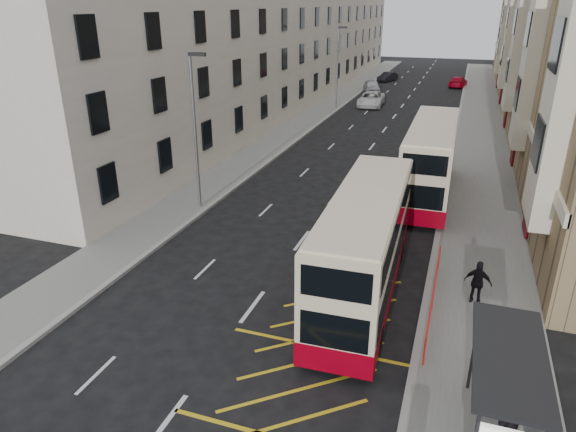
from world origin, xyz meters
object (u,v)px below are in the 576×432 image
at_px(bus_shelter, 513,392).
at_px(street_lamp_far, 338,63).
at_px(white_van, 371,99).
at_px(car_red, 458,82).
at_px(street_lamp_near, 195,124).
at_px(car_dark, 388,77).
at_px(pedestrian_far, 478,282).
at_px(pedestrian_near, 509,431).
at_px(car_silver, 372,87).
at_px(double_decker_front, 365,245).
at_px(double_decker_rear, 430,160).

xyz_separation_m(bus_shelter, street_lamp_far, (-14.69, 42.39, 2.50)).
xyz_separation_m(white_van, car_red, (8.30, 17.14, -0.07)).
relative_size(street_lamp_near, car_dark, 2.07).
relative_size(pedestrian_far, car_red, 0.36).
height_order(bus_shelter, pedestrian_near, bus_shelter).
distance_m(pedestrian_near, car_silver, 55.28).
relative_size(car_silver, car_red, 0.98).
relative_size(car_silver, car_dark, 1.18).
height_order(double_decker_front, car_red, double_decker_front).
height_order(pedestrian_near, car_red, pedestrian_near).
bearing_deg(street_lamp_far, pedestrian_far, -68.26).
height_order(pedestrian_far, car_red, pedestrian_far).
xyz_separation_m(street_lamp_near, double_decker_rear, (11.35, 6.01, -2.47)).
distance_m(bus_shelter, car_silver, 55.19).
height_order(white_van, car_dark, white_van).
xyz_separation_m(double_decker_rear, white_van, (-8.17, 26.51, -1.42)).
distance_m(street_lamp_far, car_red, 23.11).
bearing_deg(car_silver, street_lamp_near, -108.36).
xyz_separation_m(pedestrian_far, car_red, (-2.59, 54.93, -0.31)).
bearing_deg(car_dark, car_silver, -72.05).
height_order(double_decker_rear, pedestrian_near, double_decker_rear).
xyz_separation_m(street_lamp_far, pedestrian_far, (14.07, -35.27, -3.65)).
height_order(double_decker_front, car_dark, double_decker_front).
distance_m(street_lamp_near, double_decker_rear, 13.08).
bearing_deg(street_lamp_near, car_dark, 87.90).
height_order(double_decker_rear, car_red, double_decker_rear).
distance_m(white_van, car_red, 19.04).
bearing_deg(car_dark, white_van, -66.81).
distance_m(bus_shelter, street_lamp_near, 19.38).
bearing_deg(street_lamp_near, bus_shelter, -40.14).
bearing_deg(car_dark, car_red, 6.14).
relative_size(bus_shelter, car_dark, 1.10).
bearing_deg(double_decker_rear, car_red, 89.28).
distance_m(double_decker_front, car_silver, 47.83).
xyz_separation_m(bus_shelter, white_van, (-11.52, 44.91, -1.39)).
height_order(bus_shelter, double_decker_front, double_decker_front).
relative_size(street_lamp_far, double_decker_front, 0.77).
bearing_deg(car_silver, street_lamp_far, -114.35).
bearing_deg(double_decker_rear, street_lamp_far, 114.77).
xyz_separation_m(bus_shelter, double_decker_rear, (-3.34, 18.40, 0.03)).
distance_m(bus_shelter, pedestrian_near, 1.06).
distance_m(double_decker_rear, car_silver, 36.55).
relative_size(street_lamp_near, car_silver, 1.75).
height_order(street_lamp_far, double_decker_rear, street_lamp_far).
relative_size(double_decker_rear, car_red, 2.30).
xyz_separation_m(pedestrian_far, car_dark, (-12.17, 57.20, -0.35)).
height_order(street_lamp_near, car_silver, street_lamp_near).
xyz_separation_m(street_lamp_far, car_dark, (1.90, 21.92, -4.00)).
xyz_separation_m(street_lamp_far, car_silver, (1.63, 11.21, -3.86)).
bearing_deg(car_red, car_dark, -5.95).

